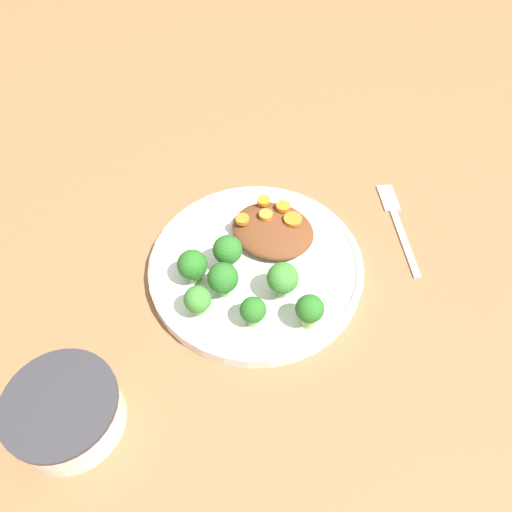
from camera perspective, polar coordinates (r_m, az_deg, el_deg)
name	(u,v)px	position (r m, az deg, el deg)	size (l,w,h in m)	color
ground_plane	(256,271)	(0.68, 0.00, -1.74)	(4.00, 4.00, 0.00)	#8C603D
plate	(256,266)	(0.67, 0.00, -1.11)	(0.29, 0.29, 0.02)	white
dip_bowl	(65,411)	(0.59, -21.01, -16.17)	(0.12, 0.12, 0.06)	white
stew_mound	(270,229)	(0.69, 1.62, 3.07)	(0.10, 0.11, 0.03)	brown
broccoli_floret_0	(283,279)	(0.61, 3.06, -2.62)	(0.04, 0.04, 0.06)	#759E51
broccoli_floret_1	(223,279)	(0.61, -3.79, -2.60)	(0.04, 0.04, 0.05)	#759E51
broccoli_floret_2	(198,300)	(0.60, -6.67, -5.02)	(0.03, 0.03, 0.05)	#7FA85B
broccoli_floret_3	(193,266)	(0.63, -7.26, -1.10)	(0.04, 0.04, 0.05)	#759E51
broccoli_floret_4	(253,311)	(0.59, -0.34, -6.29)	(0.03, 0.03, 0.04)	#7FA85B
broccoli_floret_5	(228,251)	(0.64, -3.26, 0.60)	(0.04, 0.04, 0.05)	#7FA85B
broccoli_floret_6	(309,310)	(0.59, 6.13, -6.18)	(0.03, 0.03, 0.05)	#7FA85B
carrot_slice_0	(266,215)	(0.68, 1.14, 4.70)	(0.02, 0.02, 0.01)	orange
carrot_slice_1	(242,219)	(0.68, -1.56, 4.21)	(0.02, 0.02, 0.01)	orange
carrot_slice_2	(263,201)	(0.70, 0.86, 6.34)	(0.02, 0.02, 0.01)	orange
carrot_slice_3	(293,219)	(0.68, 4.22, 4.24)	(0.02, 0.02, 0.00)	orange
carrot_slice_4	(283,207)	(0.69, 3.10, 5.67)	(0.02, 0.02, 0.01)	orange
fork	(396,218)	(0.77, 15.74, 4.16)	(0.16, 0.11, 0.01)	#B6B6B6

